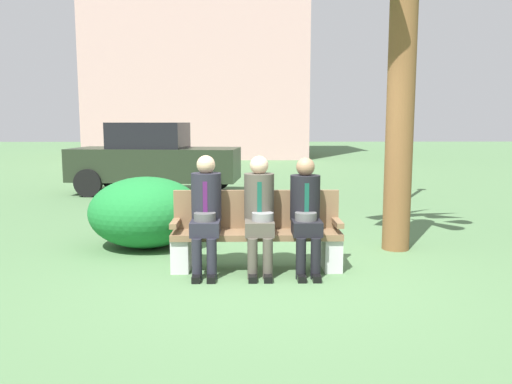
# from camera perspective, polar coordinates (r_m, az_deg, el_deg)

# --- Properties ---
(ground_plane) EXTENTS (80.00, 80.00, 0.00)m
(ground_plane) POSITION_cam_1_polar(r_m,az_deg,el_deg) (5.81, 1.25, -9.18)
(ground_plane) COLOR #4F7448
(park_bench) EXTENTS (1.93, 0.44, 0.90)m
(park_bench) POSITION_cam_1_polar(r_m,az_deg,el_deg) (5.99, 0.06, -4.50)
(park_bench) COLOR brown
(park_bench) RESTS_ON ground
(seated_man_left) EXTENTS (0.34, 0.72, 1.32)m
(seated_man_left) POSITION_cam_1_polar(r_m,az_deg,el_deg) (5.82, -5.54, -1.79)
(seated_man_left) COLOR #23232D
(seated_man_left) RESTS_ON ground
(seated_man_middle) EXTENTS (0.34, 0.72, 1.31)m
(seated_man_middle) POSITION_cam_1_polar(r_m,az_deg,el_deg) (5.80, 0.38, -1.81)
(seated_man_middle) COLOR #4C473D
(seated_man_middle) RESTS_ON ground
(seated_man_right) EXTENTS (0.34, 0.72, 1.29)m
(seated_man_right) POSITION_cam_1_polar(r_m,az_deg,el_deg) (5.84, 5.50, -1.89)
(seated_man_right) COLOR black
(seated_man_right) RESTS_ON ground
(shrub_near_bench) EXTENTS (1.53, 1.40, 0.96)m
(shrub_near_bench) POSITION_cam_1_polar(r_m,az_deg,el_deg) (7.18, -12.02, -2.17)
(shrub_near_bench) COLOR #1C7430
(shrub_near_bench) RESTS_ON ground
(parked_car_near) EXTENTS (4.04, 2.03, 1.68)m
(parked_car_near) POSITION_cam_1_polar(r_m,az_deg,el_deg) (12.58, -11.10, 3.67)
(parked_car_near) COLOR #232D1E
(parked_car_near) RESTS_ON ground
(street_lamp) EXTENTS (0.24, 0.24, 3.34)m
(street_lamp) POSITION_cam_1_polar(r_m,az_deg,el_deg) (11.69, 16.49, 9.23)
(street_lamp) COLOR black
(street_lamp) RESTS_ON ground
(building_backdrop) EXTENTS (10.67, 6.68, 14.46)m
(building_backdrop) POSITION_cam_1_polar(r_m,az_deg,el_deg) (27.02, -6.21, 19.53)
(building_backdrop) COLOR #CA9E9B
(building_backdrop) RESTS_ON ground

